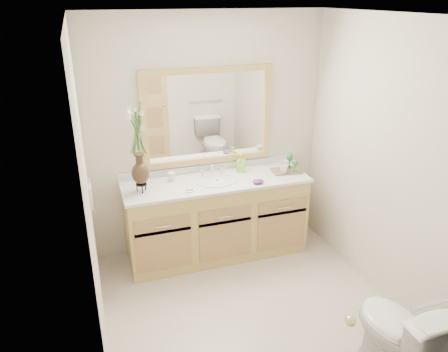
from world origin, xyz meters
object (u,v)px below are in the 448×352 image
object	(u,v)px
toilet	(399,336)
tray	(286,171)
flower_vase	(138,138)
soap_bottle	(241,164)
tumbler	(172,177)

from	to	relation	value
toilet	tray	distance (m)	1.99
flower_vase	tray	world-z (taller)	flower_vase
soap_bottle	tray	bearing A→B (deg)	4.80
tumbler	soap_bottle	distance (m)	0.73
toilet	flower_vase	world-z (taller)	flower_vase
tumbler	soap_bottle	bearing A→B (deg)	1.79
soap_bottle	tray	distance (m)	0.48
flower_vase	tumbler	size ratio (longest dim) A/B	8.64
flower_vase	soap_bottle	size ratio (longest dim) A/B	4.62
toilet	soap_bottle	bearing A→B (deg)	-79.48
soap_bottle	flower_vase	bearing A→B (deg)	-146.42
tumbler	toilet	bearing A→B (deg)	-61.49
tray	flower_vase	bearing A→B (deg)	-172.81
toilet	tumbler	size ratio (longest dim) A/B	8.43
toilet	tumbler	distance (m)	2.40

